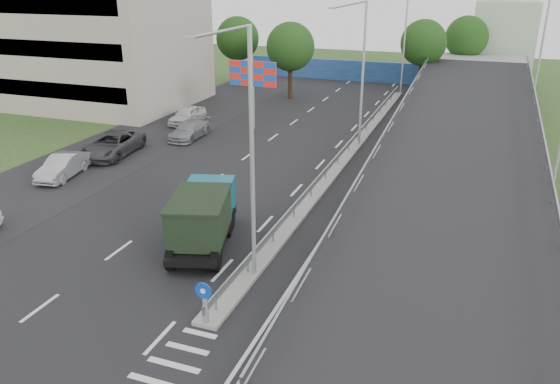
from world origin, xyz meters
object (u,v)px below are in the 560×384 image
at_px(dump_truck, 203,215).
at_px(lamp_post_far, 403,38).
at_px(sign_bollard, 205,302).
at_px(lamp_post_near, 247,145).
at_px(parked_car_b, 63,166).
at_px(billboard, 253,78).
at_px(parked_car_e, 187,115).
at_px(lamp_post_mid, 360,67).
at_px(church, 504,33).
at_px(parked_car_d, 189,130).
at_px(parked_car_c, 113,144).

bearing_deg(dump_truck, lamp_post_far, 68.47).
relative_size(sign_bollard, lamp_post_near, 0.17).
xyz_separation_m(lamp_post_far, parked_car_b, (-15.79, -32.88, -5.09)).
height_order(billboard, parked_car_e, billboard).
xyz_separation_m(billboard, dump_truck, (5.93, -20.04, -2.68)).
xyz_separation_m(lamp_post_mid, parked_car_b, (-15.79, -12.88, -5.09)).
bearing_deg(dump_truck, parked_car_e, 104.43).
xyz_separation_m(parked_car_b, parked_car_e, (0.77, 14.40, 0.01)).
bearing_deg(parked_car_e, church, 53.49).
bearing_deg(billboard, dump_truck, -73.53).
xyz_separation_m(lamp_post_mid, parked_car_d, (-12.64, -2.41, -5.14)).
distance_m(lamp_post_near, parked_car_e, 26.74).
bearing_deg(dump_truck, church, 59.16).
bearing_deg(lamp_post_far, lamp_post_near, -90.00).
xyz_separation_m(lamp_post_far, parked_car_e, (-15.02, -18.47, -5.08)).
xyz_separation_m(billboard, parked_car_b, (-6.68, -14.88, -3.47)).
height_order(lamp_post_near, lamp_post_far, same).
bearing_deg(parked_car_c, parked_car_e, 80.27).
bearing_deg(lamp_post_near, sign_bollard, -91.64).
relative_size(lamp_post_far, parked_car_c, 1.76).
relative_size(lamp_post_far, church, 0.73).
distance_m(church, billboard, 37.23).
xyz_separation_m(dump_truck, parked_car_c, (-12.39, 9.98, -0.72)).
relative_size(lamp_post_near, parked_car_d, 2.20).
xyz_separation_m(lamp_post_mid, church, (9.89, 34.00, -0.50)).
relative_size(sign_bollard, parked_car_b, 0.38).
xyz_separation_m(lamp_post_near, lamp_post_far, (0.00, 40.00, 0.00)).
bearing_deg(church, lamp_post_near, -100.38).
bearing_deg(parked_car_e, lamp_post_far, 51.87).
height_order(lamp_post_far, parked_car_c, lamp_post_far).
bearing_deg(lamp_post_far, parked_car_d, -119.43).
relative_size(billboard, dump_truck, 0.84).
xyz_separation_m(sign_bollard, church, (10.00, 57.83, 4.28)).
bearing_deg(church, sign_bollard, -99.81).
bearing_deg(lamp_post_mid, dump_truck, -100.00).
height_order(lamp_post_mid, dump_truck, lamp_post_mid).
xyz_separation_m(church, parked_car_c, (-25.46, -42.06, -4.51)).
bearing_deg(lamp_post_mid, church, 73.78).
distance_m(church, parked_car_e, 41.18).
height_order(lamp_post_far, parked_car_b, lamp_post_far).
bearing_deg(billboard, parked_car_e, -175.42).
relative_size(sign_bollard, lamp_post_mid, 0.17).
relative_size(parked_car_b, parked_car_c, 0.76).
relative_size(billboard, parked_car_b, 1.26).
distance_m(lamp_post_mid, billboard, 9.47).
bearing_deg(lamp_post_near, parked_car_e, 124.91).
relative_size(lamp_post_mid, parked_car_b, 2.31).
distance_m(parked_car_c, parked_car_e, 9.61).
bearing_deg(sign_bollard, parked_car_d, 120.34).
distance_m(parked_car_b, parked_car_d, 10.92).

